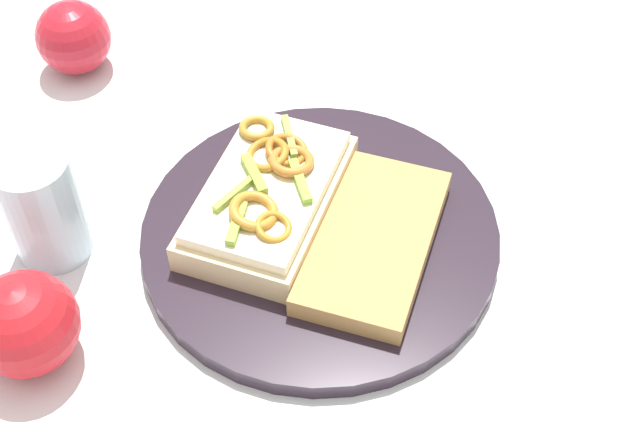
{
  "coord_description": "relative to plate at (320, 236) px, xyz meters",
  "views": [
    {
      "loc": [
        0.42,
        0.19,
        0.57
      ],
      "look_at": [
        0.0,
        0.0,
        0.04
      ],
      "focal_mm": 50.88,
      "sensor_mm": 36.0,
      "label": 1
    }
  ],
  "objects": [
    {
      "name": "apple_2",
      "position": [
        0.18,
        -0.15,
        0.03
      ],
      "size": [
        0.11,
        0.11,
        0.08
      ],
      "primitive_type": "sphere",
      "rotation": [
        0.0,
        0.0,
        2.1
      ],
      "color": "red",
      "rests_on": "ground_plane"
    },
    {
      "name": "drinking_glass",
      "position": [
        0.09,
        -0.19,
        0.04
      ],
      "size": [
        0.06,
        0.06,
        0.1
      ],
      "primitive_type": "cylinder",
      "color": "silver",
      "rests_on": "ground_plane"
    },
    {
      "name": "sandwich",
      "position": [
        0.0,
        -0.05,
        0.03
      ],
      "size": [
        0.17,
        0.11,
        0.05
      ],
      "rotation": [
        0.0,
        0.0,
        3.23
      ],
      "color": "beige",
      "rests_on": "plate"
    },
    {
      "name": "apple_0",
      "position": [
        -0.1,
        -0.3,
        0.03
      ],
      "size": [
        0.1,
        0.1,
        0.07
      ],
      "primitive_type": "sphere",
      "rotation": [
        0.0,
        0.0,
        2.46
      ],
      "color": "#B31C29",
      "rests_on": "ground_plane"
    },
    {
      "name": "ground_plane",
      "position": [
        0.0,
        0.0,
        -0.01
      ],
      "size": [
        2.0,
        2.0,
        0.0
      ],
      "primitive_type": "plane",
      "color": "silver",
      "rests_on": "ground"
    },
    {
      "name": "bread_slice_side",
      "position": [
        -0.0,
        0.05,
        0.02
      ],
      "size": [
        0.17,
        0.1,
        0.02
      ],
      "primitive_type": "cube",
      "rotation": [
        0.0,
        0.0,
        3.26
      ],
      "color": "tan",
      "rests_on": "plate"
    },
    {
      "name": "plate",
      "position": [
        0.0,
        0.0,
        0.0
      ],
      "size": [
        0.29,
        0.29,
        0.02
      ],
      "primitive_type": "cylinder",
      "color": "#281E2A",
      "rests_on": "ground_plane"
    }
  ]
}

